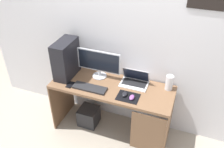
# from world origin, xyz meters

# --- Properties ---
(ground_plane) EXTENTS (8.00, 8.00, 0.00)m
(ground_plane) POSITION_xyz_m (0.00, 0.00, 0.00)
(ground_plane) COLOR #9E9384
(wall_back) EXTENTS (4.00, 0.05, 2.60)m
(wall_back) POSITION_xyz_m (0.00, 0.33, 1.30)
(wall_back) COLOR silver
(wall_back) RESTS_ON ground_plane
(desk) EXTENTS (1.53, 0.57, 0.76)m
(desk) POSITION_xyz_m (0.02, -0.01, 0.61)
(desk) COLOR brown
(desk) RESTS_ON ground_plane
(pc_tower) EXTENTS (0.20, 0.41, 0.49)m
(pc_tower) POSITION_xyz_m (-0.64, 0.03, 1.00)
(pc_tower) COLOR black
(pc_tower) RESTS_ON desk
(monitor) EXTENTS (0.57, 0.19, 0.38)m
(monitor) POSITION_xyz_m (-0.23, 0.14, 0.97)
(monitor) COLOR #B7BCC6
(monitor) RESTS_ON desk
(laptop) EXTENTS (0.34, 0.23, 0.21)m
(laptop) POSITION_xyz_m (0.25, 0.15, 0.80)
(laptop) COLOR silver
(laptop) RESTS_ON desk
(speaker) EXTENTS (0.09, 0.09, 0.19)m
(speaker) POSITION_xyz_m (0.67, 0.18, 0.86)
(speaker) COLOR silver
(speaker) RESTS_ON desk
(keyboard) EXTENTS (0.42, 0.14, 0.02)m
(keyboard) POSITION_xyz_m (-0.24, -0.15, 0.77)
(keyboard) COLOR #232326
(keyboard) RESTS_ON desk
(mousepad) EXTENTS (0.26, 0.20, 0.00)m
(mousepad) POSITION_xyz_m (0.25, -0.14, 0.76)
(mousepad) COLOR black
(mousepad) RESTS_ON desk
(mouse_left) EXTENTS (0.06, 0.10, 0.03)m
(mouse_left) POSITION_xyz_m (0.21, -0.13, 0.78)
(mouse_left) COLOR black
(mouse_left) RESTS_ON mousepad
(mouse_right) EXTENTS (0.06, 0.10, 0.03)m
(mouse_right) POSITION_xyz_m (0.30, -0.15, 0.78)
(mouse_right) COLOR #8C4C99
(mouse_right) RESTS_ON mousepad
(cell_phone) EXTENTS (0.07, 0.13, 0.01)m
(cell_phone) POSITION_xyz_m (-0.49, -0.16, 0.77)
(cell_phone) COLOR black
(cell_phone) RESTS_ON desk
(subwoofer) EXTENTS (0.26, 0.26, 0.26)m
(subwoofer) POSITION_xyz_m (-0.35, -0.00, 0.13)
(subwoofer) COLOR #232326
(subwoofer) RESTS_ON ground_plane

